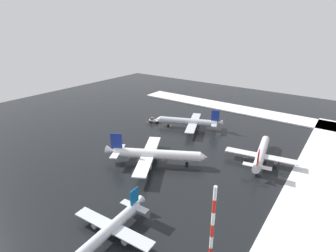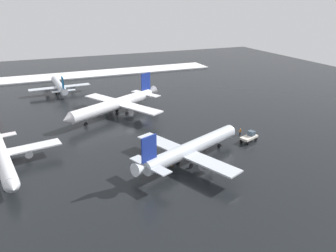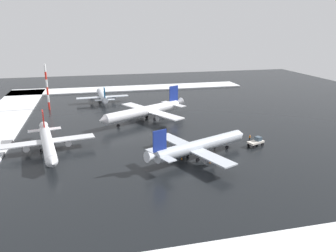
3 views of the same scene
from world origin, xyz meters
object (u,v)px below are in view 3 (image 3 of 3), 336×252
at_px(ground_crew_beside_wing, 250,137).
at_px(airplane_parked_portside, 146,111).
at_px(ground_crew_mid_apron, 215,144).
at_px(traffic_cone_near_nose, 210,162).
at_px(airplane_parked_starboard, 102,96).
at_px(traffic_cone_mid_line, 182,158).
at_px(airplane_far_rear, 47,143).
at_px(antenna_mast, 47,87).
at_px(ground_crew_by_nose_gear, 216,158).
at_px(airplane_distant_tail, 199,146).
at_px(pushback_tug, 256,141).

bearing_deg(ground_crew_beside_wing, airplane_parked_portside, -88.10).
height_order(ground_crew_mid_apron, traffic_cone_near_nose, ground_crew_mid_apron).
distance_m(airplane_parked_starboard, traffic_cone_mid_line, 70.34).
distance_m(airplane_parked_starboard, airplane_far_rear, 58.84).
bearing_deg(antenna_mast, airplane_parked_portside, 54.48).
height_order(airplane_parked_starboard, ground_crew_by_nose_gear, airplane_parked_starboard).
xyz_separation_m(airplane_distant_tail, traffic_cone_near_nose, (3.76, 1.64, -2.80)).
height_order(airplane_distant_tail, airplane_parked_starboard, airplane_distant_tail).
bearing_deg(antenna_mast, ground_crew_mid_apron, 41.46).
xyz_separation_m(pushback_tug, ground_crew_by_nose_gear, (7.53, -14.55, -0.31)).
distance_m(airplane_distant_tail, ground_crew_mid_apron, 8.70).
xyz_separation_m(ground_crew_beside_wing, traffic_cone_near_nose, (12.20, -16.51, -0.70)).
bearing_deg(airplane_parked_starboard, traffic_cone_mid_line, -170.72).
relative_size(airplane_distant_tail, pushback_tug, 5.90).
bearing_deg(airplane_parked_starboard, traffic_cone_near_nose, -166.88).
height_order(airplane_distant_tail, ground_crew_beside_wing, airplane_distant_tail).
height_order(airplane_parked_starboard, traffic_cone_mid_line, airplane_parked_starboard).
xyz_separation_m(ground_crew_by_nose_gear, ground_crew_mid_apron, (-8.85, 3.08, 0.00)).
bearing_deg(ground_crew_mid_apron, airplane_distant_tail, -177.37).
bearing_deg(pushback_tug, ground_crew_beside_wing, 66.64).
distance_m(airplane_distant_tail, pushback_tug, 18.47).
distance_m(airplane_parked_portside, ground_crew_by_nose_gear, 39.98).
relative_size(airplane_distant_tail, ground_crew_by_nose_gear, 17.51).
bearing_deg(airplane_parked_portside, ground_crew_beside_wing, 104.91).
bearing_deg(traffic_cone_mid_line, ground_crew_beside_wing, 111.21).
bearing_deg(antenna_mast, pushback_tug, 46.94).
relative_size(airplane_parked_portside, ground_crew_mid_apron, 18.97).
height_order(pushback_tug, ground_crew_beside_wing, pushback_tug).
xyz_separation_m(airplane_far_rear, airplane_parked_portside, (-23.49, 29.29, 0.60)).
xyz_separation_m(ground_crew_beside_wing, antenna_mast, (-50.82, -59.25, 7.83)).
distance_m(traffic_cone_near_nose, traffic_cone_mid_line, 6.92).
bearing_deg(ground_crew_by_nose_gear, ground_crew_beside_wing, -112.35).
bearing_deg(airplane_far_rear, airplane_parked_starboard, 154.08).
bearing_deg(airplane_parked_starboard, pushback_tug, -153.02).
height_order(airplane_parked_portside, ground_crew_mid_apron, airplane_parked_portside).
distance_m(airplane_distant_tail, antenna_mast, 72.34).
relative_size(airplane_parked_starboard, airplane_far_rear, 0.89).
height_order(airplane_distant_tail, traffic_cone_mid_line, airplane_distant_tail).
bearing_deg(ground_crew_beside_wing, ground_crew_mid_apron, -27.42).
xyz_separation_m(airplane_parked_starboard, traffic_cone_mid_line, (68.46, 16.02, -2.29)).
xyz_separation_m(ground_crew_by_nose_gear, traffic_cone_mid_line, (-3.11, -7.70, -0.70)).
xyz_separation_m(airplane_far_rear, traffic_cone_mid_line, (11.88, 32.16, -2.60)).
xyz_separation_m(ground_crew_beside_wing, ground_crew_by_nose_gear, (11.84, -14.79, 0.00)).
distance_m(airplane_parked_portside, antenna_mast, 41.96).
height_order(airplane_parked_starboard, pushback_tug, airplane_parked_starboard).
bearing_deg(ground_crew_mid_apron, antenna_mast, 93.78).
height_order(ground_crew_beside_wing, traffic_cone_near_nose, ground_crew_beside_wing).
xyz_separation_m(ground_crew_mid_apron, traffic_cone_mid_line, (5.75, -10.78, -0.70)).
height_order(airplane_parked_starboard, ground_crew_beside_wing, airplane_parked_starboard).
relative_size(airplane_far_rear, traffic_cone_mid_line, 53.07).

